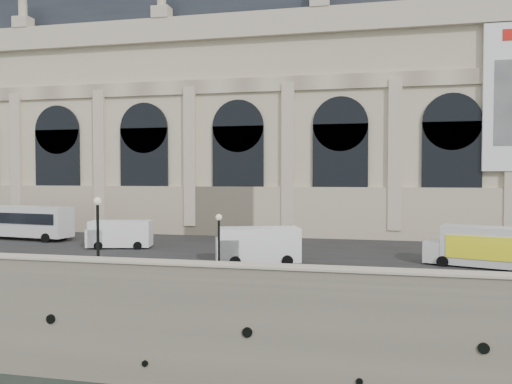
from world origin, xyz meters
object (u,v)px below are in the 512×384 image
Objects in this scene: van_c at (117,234)px; lamp_left at (98,236)px; bus_left at (20,221)px; box_truck at (481,247)px; van_b at (254,246)px; lamp_right at (219,246)px.

lamp_left is at bearing -68.18° from van_c.
bus_left is 12.16m from van_c.
box_truck is (39.55, -6.18, -0.41)m from bus_left.
lamp_right reaches higher than van_b.
box_truck is (15.01, 1.92, 0.08)m from van_b.
bus_left reaches higher than van_b.
van_b reaches higher than van_c.
van_c is 1.45× the size of lamp_right.
box_truck is 17.45m from lamp_right.
bus_left is 2.00× the size of van_c.
bus_left is 2.89× the size of lamp_right.
van_c is at bearing -15.33° from bus_left.
lamp_right reaches higher than box_truck.
lamp_left is 7.56m from lamp_right.
box_truck is at bearing 17.35° from lamp_left.
bus_left reaches higher than van_c.
lamp_right is (7.48, 0.93, -0.49)m from lamp_left.
van_b is 0.86× the size of box_truck.
van_b is 4.73m from lamp_right.
van_b is 1.60× the size of lamp_right.
lamp_left reaches higher than bus_left.
bus_left is at bearing 161.74° from van_b.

